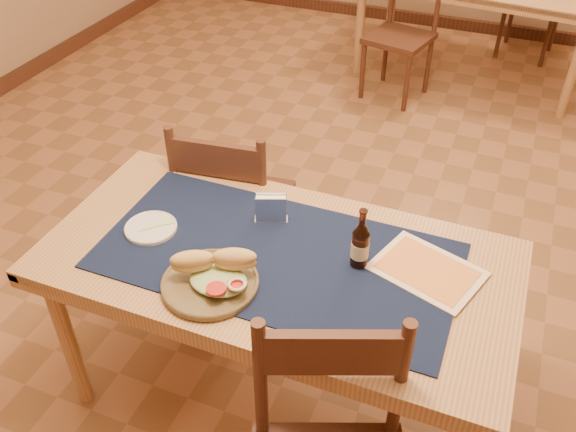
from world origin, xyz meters
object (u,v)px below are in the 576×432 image
at_px(sandwich_plate, 213,277).
at_px(beer_bottle, 360,245).
at_px(napkin_holder, 271,209).
at_px(main_table, 277,274).
at_px(chair_main_far, 233,205).

relative_size(sandwich_plate, beer_bottle, 1.39).
bearing_deg(sandwich_plate, napkin_holder, 83.77).
bearing_deg(main_table, napkin_holder, 118.74).
height_order(chair_main_far, napkin_holder, chair_main_far).
height_order(chair_main_far, sandwich_plate, chair_main_far).
height_order(main_table, chair_main_far, chair_main_far).
relative_size(main_table, beer_bottle, 7.11).
bearing_deg(main_table, sandwich_plate, -123.19).
relative_size(main_table, chair_main_far, 1.69).
bearing_deg(sandwich_plate, main_table, 56.81).
xyz_separation_m(main_table, beer_bottle, (0.27, 0.06, 0.17)).
xyz_separation_m(chair_main_far, beer_bottle, (0.69, -0.44, 0.35)).
height_order(sandwich_plate, napkin_holder, sandwich_plate).
bearing_deg(chair_main_far, main_table, -49.91).
xyz_separation_m(main_table, sandwich_plate, (-0.13, -0.20, 0.12)).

